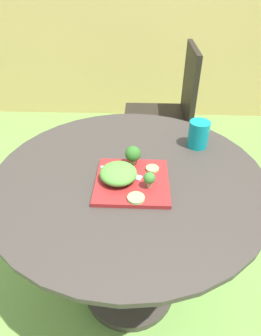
{
  "coord_description": "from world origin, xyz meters",
  "views": [
    {
      "loc": [
        0.04,
        -0.79,
        1.3
      ],
      "look_at": [
        0.01,
        -0.03,
        0.75
      ],
      "focal_mm": 30.24,
      "sensor_mm": 36.0,
      "label": 1
    }
  ],
  "objects_px": {
    "drinking_glass": "(198,136)",
    "patio_chair": "(171,106)",
    "salad_plate": "(132,181)",
    "fork": "(125,174)"
  },
  "relations": [
    {
      "from": "patio_chair",
      "to": "salad_plate",
      "type": "distance_m",
      "value": 1.08
    },
    {
      "from": "drinking_glass",
      "to": "salad_plate",
      "type": "bearing_deg",
      "value": -135.41
    },
    {
      "from": "patio_chair",
      "to": "drinking_glass",
      "type": "relative_size",
      "value": 8.55
    },
    {
      "from": "patio_chair",
      "to": "drinking_glass",
      "type": "bearing_deg",
      "value": -87.92
    },
    {
      "from": "drinking_glass",
      "to": "patio_chair",
      "type": "bearing_deg",
      "value": 92.08
    },
    {
      "from": "salad_plate",
      "to": "patio_chair",
      "type": "bearing_deg",
      "value": 78.12
    },
    {
      "from": "salad_plate",
      "to": "drinking_glass",
      "type": "bearing_deg",
      "value": 44.59
    },
    {
      "from": "salad_plate",
      "to": "fork",
      "type": "distance_m",
      "value": 0.04
    },
    {
      "from": "patio_chair",
      "to": "salad_plate",
      "type": "xyz_separation_m",
      "value": [
        -0.22,
        -1.05,
        0.19
      ]
    },
    {
      "from": "fork",
      "to": "salad_plate",
      "type": "bearing_deg",
      "value": -46.61
    }
  ]
}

